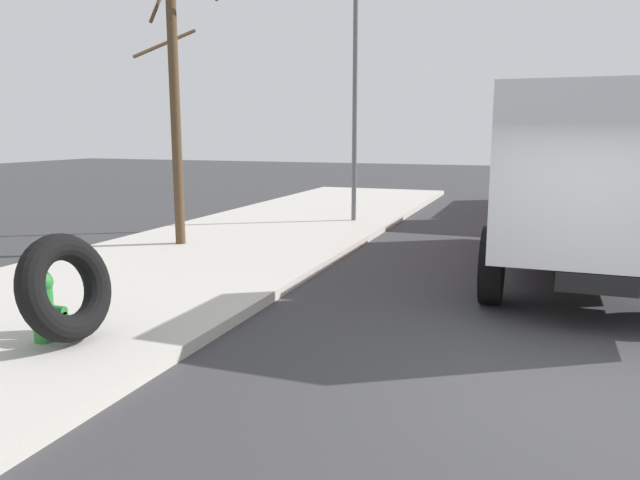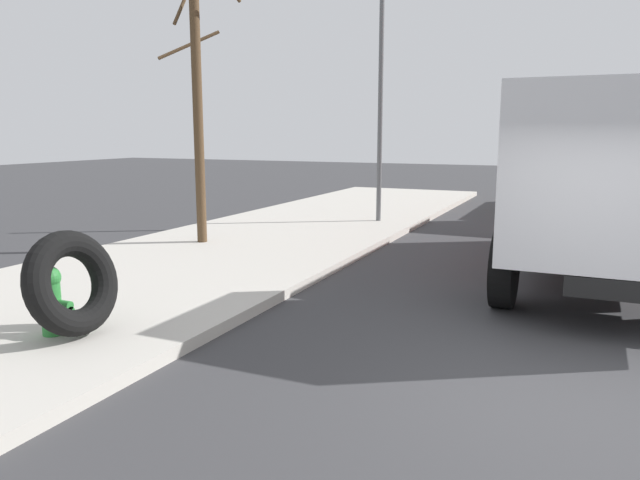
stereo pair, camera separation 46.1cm
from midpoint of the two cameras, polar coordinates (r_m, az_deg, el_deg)
name	(u,v)px [view 1 (the left image)]	position (r m, az deg, el deg)	size (l,w,h in m)	color
ground_plane	(587,400)	(6.07, 21.93, -13.88)	(80.00, 80.00, 0.00)	#38383A
sidewalk_curb	(32,317)	(8.64, -27.05, -6.57)	(36.00, 5.00, 0.15)	#BCB7AD
fire_hydrant	(43,304)	(7.29, -26.42, -5.47)	(0.26, 0.59, 0.79)	#2D8438
loose_tire	(66,287)	(7.10, -24.69, -4.12)	(1.19, 1.19, 0.30)	black
dump_truck_red	(586,181)	(10.66, 22.75, 5.15)	(7.01, 2.83, 3.00)	red
dump_truck_orange	(592,159)	(19.71, 23.75, 7.04)	(7.01, 2.81, 3.00)	orange
bare_tree	(175,95)	(12.55, -14.64, 13.11)	(1.64, 1.65, 5.63)	#4C3823
street_light_pole	(355,102)	(15.48, 2.45, 12.97)	(0.12, 0.12, 6.01)	#595B5E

